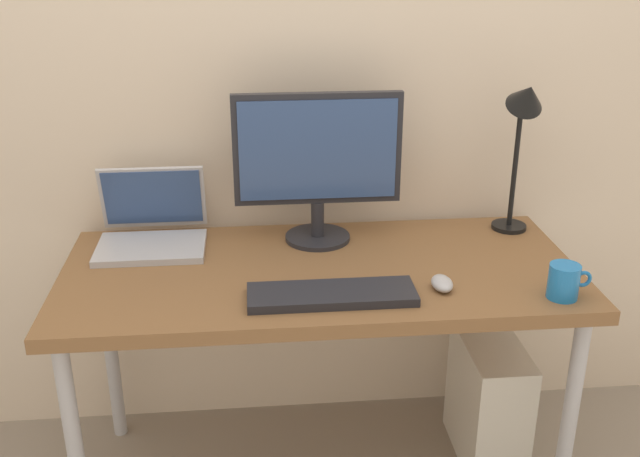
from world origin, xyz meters
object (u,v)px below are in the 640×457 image
(monitor, at_px, (318,159))
(computer_tower, at_px, (488,401))
(mouse, at_px, (442,283))
(laptop, at_px, (152,226))
(keyboard, at_px, (332,295))
(desk, at_px, (320,288))
(coffee_mug, at_px, (564,281))
(desk_lamp, at_px, (524,121))

(monitor, xyz_separation_m, computer_tower, (0.54, -0.16, -0.79))
(mouse, bearing_deg, monitor, 129.40)
(laptop, bearing_deg, keyboard, -39.17)
(desk, xyz_separation_m, computer_tower, (0.55, 0.05, -0.46))
(keyboard, height_order, coffee_mug, coffee_mug)
(monitor, height_order, keyboard, monitor)
(desk, relative_size, mouse, 16.27)
(keyboard, height_order, mouse, mouse)
(monitor, bearing_deg, computer_tower, -16.03)
(desk_lamp, height_order, computer_tower, desk_lamp)
(laptop, bearing_deg, mouse, -25.51)
(desk_lamp, relative_size, coffee_mug, 4.32)
(desk, height_order, mouse, mouse)
(desk, distance_m, laptop, 0.55)
(monitor, distance_m, coffee_mug, 0.78)
(desk, relative_size, coffee_mug, 12.62)
(desk_lamp, bearing_deg, computer_tower, -117.13)
(desk, relative_size, keyboard, 3.33)
(desk, bearing_deg, coffee_mug, -21.49)
(desk, height_order, computer_tower, desk)
(monitor, height_order, mouse, monitor)
(laptop, height_order, mouse, laptop)
(mouse, bearing_deg, laptop, 154.49)
(monitor, relative_size, desk_lamp, 1.00)
(keyboard, bearing_deg, coffee_mug, -4.72)
(monitor, xyz_separation_m, laptop, (-0.50, 0.02, -0.20))
(monitor, bearing_deg, coffee_mug, -36.26)
(monitor, relative_size, mouse, 5.56)
(desk, distance_m, computer_tower, 0.72)
(desk, height_order, laptop, laptop)
(laptop, relative_size, mouse, 3.56)
(monitor, relative_size, keyboard, 1.14)
(mouse, height_order, computer_tower, mouse)
(laptop, distance_m, mouse, 0.89)
(mouse, bearing_deg, computer_tower, 41.28)
(monitor, xyz_separation_m, coffee_mug, (0.60, -0.44, -0.21))
(laptop, bearing_deg, desk, -23.93)
(desk_lamp, height_order, keyboard, desk_lamp)
(desk, distance_m, keyboard, 0.21)
(desk, xyz_separation_m, coffee_mug, (0.62, -0.24, 0.11))
(desk_lamp, bearing_deg, mouse, -131.09)
(coffee_mug, relative_size, computer_tower, 0.28)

